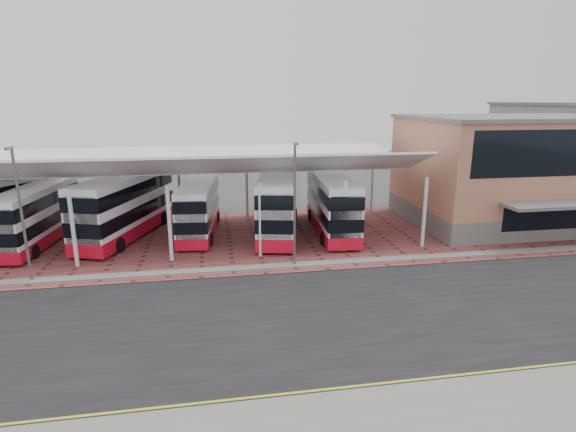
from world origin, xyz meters
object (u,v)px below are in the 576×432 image
at_px(bus_3, 199,208).
at_px(bus_5, 332,204).
at_px(bus_2, 126,206).
at_px(bus_4, 278,203).
at_px(terminal, 516,170).
at_px(bus_1, 36,216).

xyz_separation_m(bus_3, bus_5, (10.62, -1.39, 0.17)).
relative_size(bus_2, bus_3, 1.17).
height_order(bus_4, bus_5, bus_4).
xyz_separation_m(terminal, bus_3, (-27.23, 0.90, -2.51)).
distance_m(terminal, bus_3, 27.36).
height_order(bus_2, bus_4, bus_2).
relative_size(bus_1, bus_4, 0.88).
relative_size(terminal, bus_1, 1.73).
bearing_deg(terminal, bus_3, 178.11).
distance_m(terminal, bus_5, 16.78).
distance_m(bus_3, bus_5, 10.71).
bearing_deg(terminal, bus_2, 178.32).
xyz_separation_m(bus_1, bus_3, (11.87, 0.83, -0.05)).
height_order(terminal, bus_4, terminal).
bearing_deg(bus_5, terminal, 6.16).
bearing_deg(bus_4, bus_1, -168.97).
xyz_separation_m(bus_3, bus_4, (6.31, -0.89, 0.31)).
height_order(bus_3, bus_5, bus_5).
bearing_deg(bus_3, bus_1, -170.28).
bearing_deg(bus_5, bus_1, -176.94).
bearing_deg(bus_2, bus_3, 17.68).
distance_m(bus_4, bus_5, 4.34).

